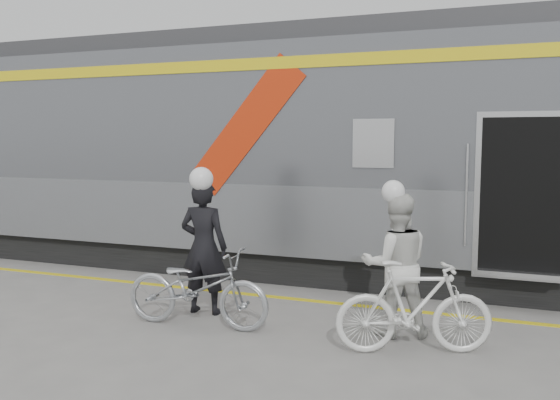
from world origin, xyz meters
The scene contains 9 objects.
ground centered at (0.00, 0.00, 0.00)m, with size 90.00×90.00×0.00m, color slate.
train centered at (0.30, 4.19, 2.05)m, with size 24.00×3.17×4.10m.
safety_strip centered at (0.00, 2.15, 0.00)m, with size 24.00×0.12×0.01m, color yellow.
man centered at (-1.42, 1.10, 0.89)m, with size 0.65×0.43×1.78m, color black.
bicycle_left centered at (-1.22, 0.55, 0.49)m, with size 0.65×1.87×0.98m, color #A7ABAF.
woman centered at (1.12, 1.12, 0.84)m, with size 0.82×0.64×1.69m, color silver.
bicycle_right centered at (1.42, 0.57, 0.51)m, with size 0.48×1.70×1.02m, color silver.
helmet_man centered at (-1.42, 1.10, 1.93)m, with size 0.31×0.31×0.31m, color white.
helmet_woman centered at (1.12, 1.12, 1.82)m, with size 0.27×0.27×0.27m, color white.
Camera 1 is at (2.30, -5.75, 2.32)m, focal length 38.00 mm.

